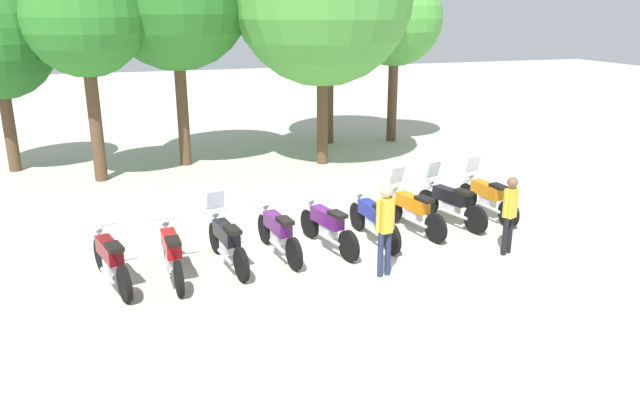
{
  "coord_description": "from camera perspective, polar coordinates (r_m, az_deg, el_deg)",
  "views": [
    {
      "loc": [
        -3.8,
        -11.25,
        4.81
      ],
      "look_at": [
        0.0,
        0.5,
        0.9
      ],
      "focal_mm": 33.95,
      "sensor_mm": 36.0,
      "label": 1
    }
  ],
  "objects": [
    {
      "name": "ground_plane",
      "position": [
        12.81,
        0.69,
        -4.49
      ],
      "size": [
        80.0,
        80.0,
        0.0
      ],
      "primitive_type": "plane",
      "color": "#BCB7A8"
    },
    {
      "name": "motorcycle_0",
      "position": [
        11.59,
        -19.16,
        -5.26
      ],
      "size": [
        0.81,
        2.14,
        0.99
      ],
      "rotation": [
        0.0,
        0.0,
        1.84
      ],
      "color": "black",
      "rests_on": "ground_plane"
    },
    {
      "name": "motorcycle_1",
      "position": [
        11.58,
        -13.82,
        -4.81
      ],
      "size": [
        0.62,
        2.19,
        0.99
      ],
      "rotation": [
        0.0,
        0.0,
        1.62
      ],
      "color": "black",
      "rests_on": "ground_plane"
    },
    {
      "name": "motorcycle_2",
      "position": [
        11.91,
        -8.8,
        -3.77
      ],
      "size": [
        0.62,
        2.18,
        1.37
      ],
      "rotation": [
        0.0,
        0.0,
        1.73
      ],
      "color": "black",
      "rests_on": "ground_plane"
    },
    {
      "name": "motorcycle_3",
      "position": [
        12.28,
        -3.99,
        -3.0
      ],
      "size": [
        0.62,
        2.18,
        0.99
      ],
      "rotation": [
        0.0,
        0.0,
        1.71
      ],
      "color": "black",
      "rests_on": "ground_plane"
    },
    {
      "name": "motorcycle_4",
      "position": [
        12.6,
        0.7,
        -2.42
      ],
      "size": [
        0.74,
        2.16,
        0.99
      ],
      "rotation": [
        0.0,
        0.0,
        1.8
      ],
      "color": "black",
      "rests_on": "ground_plane"
    },
    {
      "name": "motorcycle_5",
      "position": [
        13.06,
        5.04,
        -1.76
      ],
      "size": [
        0.62,
        2.19,
        0.99
      ],
      "rotation": [
        0.0,
        0.0,
        1.66
      ],
      "color": "black",
      "rests_on": "ground_plane"
    },
    {
      "name": "motorcycle_6",
      "position": [
        13.72,
        8.7,
        -0.86
      ],
      "size": [
        0.7,
        2.16,
        1.37
      ],
      "rotation": [
        0.0,
        0.0,
        1.78
      ],
      "color": "black",
      "rests_on": "ground_plane"
    },
    {
      "name": "motorcycle_7",
      "position": [
        14.39,
        12.16,
        -0.19
      ],
      "size": [
        0.78,
        2.14,
        1.37
      ],
      "rotation": [
        0.0,
        0.0,
        1.83
      ],
      "color": "black",
      "rests_on": "ground_plane"
    },
    {
      "name": "motorcycle_8",
      "position": [
        15.07,
        15.43,
        0.37
      ],
      "size": [
        0.62,
        2.19,
        1.37
      ],
      "rotation": [
        0.0,
        0.0,
        1.66
      ],
      "color": "black",
      "rests_on": "ground_plane"
    },
    {
      "name": "person_0",
      "position": [
        11.18,
        6.17,
        -2.14
      ],
      "size": [
        0.41,
        0.27,
        1.79
      ],
      "rotation": [
        0.0,
        0.0,
        1.76
      ],
      "color": "#232D4C",
      "rests_on": "ground_plane"
    },
    {
      "name": "person_1",
      "position": [
        12.75,
        17.46,
        -0.89
      ],
      "size": [
        0.4,
        0.28,
        1.63
      ],
      "rotation": [
        0.0,
        0.0,
        5.12
      ],
      "color": "black",
      "rests_on": "ground_plane"
    },
    {
      "name": "tree_1",
      "position": [
        18.29,
        -21.39,
        15.67
      ],
      "size": [
        3.26,
        3.26,
        6.24
      ],
      "color": "brown",
      "rests_on": "ground_plane"
    },
    {
      "name": "tree_5",
      "position": [
        22.87,
        7.11,
        16.55
      ],
      "size": [
        3.38,
        3.38,
        6.17
      ],
      "color": "brown",
      "rests_on": "ground_plane"
    }
  ]
}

